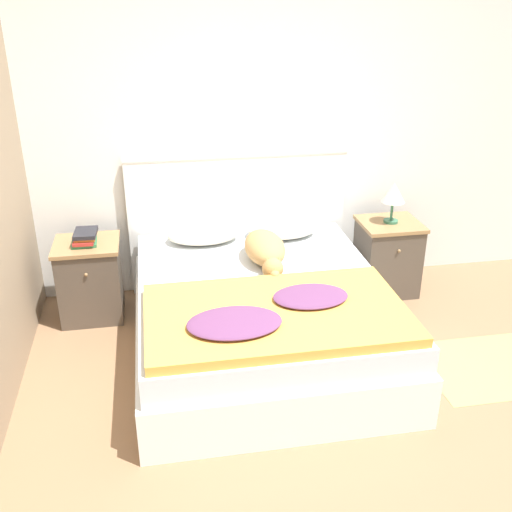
# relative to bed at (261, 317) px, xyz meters

# --- Properties ---
(ground_plane) EXTENTS (16.00, 16.00, 0.00)m
(ground_plane) POSITION_rel_bed_xyz_m (0.04, -1.08, -0.25)
(ground_plane) COLOR #896647
(wall_back) EXTENTS (9.00, 0.06, 2.55)m
(wall_back) POSITION_rel_bed_xyz_m (0.04, 1.05, 1.03)
(wall_back) COLOR white
(wall_back) RESTS_ON ground_plane
(bed) EXTENTS (1.62, 1.92, 0.51)m
(bed) POSITION_rel_bed_xyz_m (0.00, 0.00, 0.00)
(bed) COLOR white
(bed) RESTS_ON ground_plane
(headboard) EXTENTS (1.70, 0.06, 1.11)m
(headboard) POSITION_rel_bed_xyz_m (0.00, 0.98, 0.33)
(headboard) COLOR white
(headboard) RESTS_ON ground_plane
(nightstand_left) EXTENTS (0.46, 0.43, 0.58)m
(nightstand_left) POSITION_rel_bed_xyz_m (-1.14, 0.67, 0.04)
(nightstand_left) COLOR #4C4238
(nightstand_left) RESTS_ON ground_plane
(nightstand_right) EXTENTS (0.46, 0.43, 0.58)m
(nightstand_right) POSITION_rel_bed_xyz_m (1.14, 0.67, 0.04)
(nightstand_right) COLOR #4C4238
(nightstand_right) RESTS_ON ground_plane
(pillow_left) EXTENTS (0.53, 0.34, 0.12)m
(pillow_left) POSITION_rel_bed_xyz_m (-0.30, 0.74, 0.32)
(pillow_left) COLOR beige
(pillow_left) RESTS_ON bed
(pillow_right) EXTENTS (0.53, 0.34, 0.12)m
(pillow_right) POSITION_rel_bed_xyz_m (0.30, 0.74, 0.32)
(pillow_right) COLOR beige
(pillow_right) RESTS_ON bed
(quilt) EXTENTS (1.49, 0.89, 0.11)m
(quilt) POSITION_rel_bed_xyz_m (-0.01, -0.47, 0.29)
(quilt) COLOR gold
(quilt) RESTS_ON bed
(dog) EXTENTS (0.27, 0.69, 0.20)m
(dog) POSITION_rel_bed_xyz_m (0.09, 0.30, 0.35)
(dog) COLOR tan
(dog) RESTS_ON bed
(book_stack) EXTENTS (0.18, 0.23, 0.09)m
(book_stack) POSITION_rel_bed_xyz_m (-1.14, 0.66, 0.38)
(book_stack) COLOR #337547
(book_stack) RESTS_ON nightstand_left
(table_lamp) EXTENTS (0.18, 0.18, 0.31)m
(table_lamp) POSITION_rel_bed_xyz_m (1.14, 0.67, 0.56)
(table_lamp) COLOR #336B4C
(table_lamp) RESTS_ON nightstand_right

